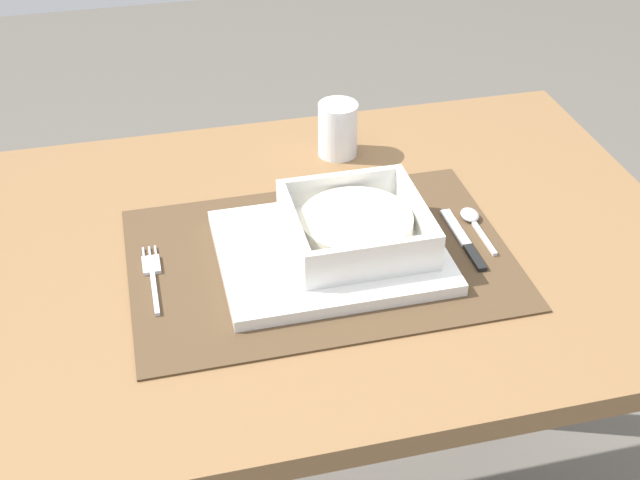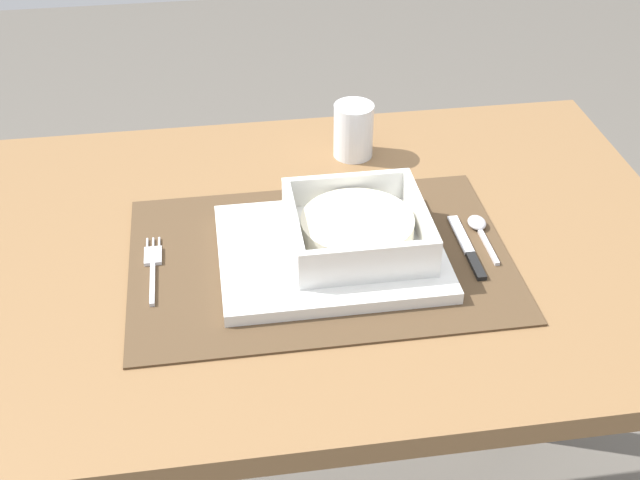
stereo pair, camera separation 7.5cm
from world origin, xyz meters
TOP-DOWN VIEW (x-y plane):
  - dining_table at (0.00, 0.00)m, footprint 0.97×0.68m
  - placemat at (-0.01, -0.04)m, footprint 0.48×0.33m
  - serving_plate at (0.01, -0.04)m, footprint 0.28×0.23m
  - porridge_bowl at (0.04, -0.03)m, footprint 0.17×0.17m
  - fork at (-0.22, -0.02)m, footprint 0.02×0.14m
  - spoon at (0.21, -0.01)m, footprint 0.02×0.11m
  - butter_knife at (0.18, -0.06)m, footprint 0.01×0.14m
  - drinking_glass at (0.08, 0.22)m, footprint 0.06×0.06m

SIDE VIEW (x-z plane):
  - dining_table at x=0.00m, z-range 0.26..1.02m
  - placemat at x=-0.01m, z-range 0.75..0.76m
  - fork at x=-0.22m, z-range 0.76..0.76m
  - butter_knife at x=0.18m, z-range 0.76..0.76m
  - spoon at x=0.21m, z-range 0.76..0.77m
  - serving_plate at x=0.01m, z-range 0.76..0.77m
  - drinking_glass at x=0.08m, z-range 0.75..0.83m
  - porridge_bowl at x=0.04m, z-range 0.77..0.82m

